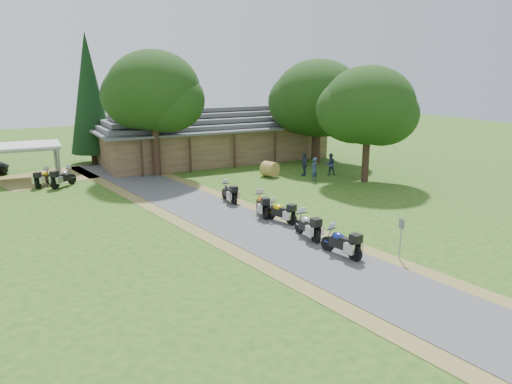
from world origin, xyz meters
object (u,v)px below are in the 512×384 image
lodge (213,133)px  motorcycle_row_d (262,204)px  motorcycle_row_e (229,192)px  motorcycle_carport_a (43,177)px  motorcycle_carport_b (63,177)px  motorcycle_row_c (281,211)px  motorcycle_row_a (341,241)px  carport (18,162)px  motorcycle_row_b (307,225)px  hay_bale (270,169)px

lodge → motorcycle_row_d: bearing=-104.7°
motorcycle_row_d → motorcycle_row_e: size_ratio=1.06×
motorcycle_row_d → motorcycle_row_e: 3.68m
motorcycle_carport_a → motorcycle_carport_b: motorcycle_carport_b is taller
lodge → motorcycle_row_c: lodge is taller
motorcycle_row_a → motorcycle_row_c: 5.69m
motorcycle_row_a → motorcycle_carport_b: 22.42m
carport → motorcycle_row_e: size_ratio=3.17×
motorcycle_row_d → motorcycle_carport_a: motorcycle_row_d is taller
motorcycle_row_c → motorcycle_row_a: bearing=157.4°
lodge → motorcycle_row_a: lodge is taller
carport → motorcycle_row_e: 17.70m
lodge → carport: lodge is taller
carport → motorcycle_row_d: 20.83m
lodge → motorcycle_row_d: 18.88m
motorcycle_row_d → motorcycle_carport_a: (-10.42, 13.91, -0.05)m
motorcycle_row_b → motorcycle_row_e: size_ratio=1.06×
motorcycle_row_b → lodge: bearing=-8.3°
hay_bale → motorcycle_row_d: bearing=-121.8°
lodge → motorcycle_row_b: 23.28m
motorcycle_row_a → motorcycle_row_c: size_ratio=1.08×
motorcycle_row_c → motorcycle_row_d: motorcycle_row_d is taller
carport → hay_bale: 19.27m
carport → motorcycle_row_c: carport is taller
motorcycle_row_a → motorcycle_carport_b: bearing=12.8°
motorcycle_row_b → motorcycle_row_c: motorcycle_row_b is taller
motorcycle_row_c → motorcycle_carport_a: motorcycle_carport_a is taller
carport → motorcycle_row_c: size_ratio=3.24×
lodge → motorcycle_row_a: size_ratio=10.36×
motorcycle_row_a → hay_bale: 17.40m
motorcycle_carport_b → lodge: bearing=-20.4°
carport → motorcycle_row_d: size_ratio=2.99×
lodge → motorcycle_row_d: lodge is taller
motorcycle_row_c → hay_bale: bearing=-47.2°
motorcycle_row_d → motorcycle_row_b: bearing=-163.9°
motorcycle_row_a → motorcycle_carport_a: (-10.50, 21.25, -0.05)m
motorcycle_row_a → hay_bale: (5.58, 16.48, -0.11)m
motorcycle_row_a → carport: bearing=14.5°
motorcycle_row_d → hay_bale: 10.75m
carport → hay_bale: (17.53, -7.98, -0.75)m
motorcycle_row_b → motorcycle_row_d: bearing=4.6°
motorcycle_row_e → hay_bale: (6.05, 5.48, -0.07)m
lodge → motorcycle_row_e: bearing=-109.5°
motorcycle_row_c → motorcycle_row_d: 1.68m
motorcycle_row_a → motorcycle_carport_b: motorcycle_carport_b is taller
carport → motorcycle_carport_b: size_ratio=2.90×
motorcycle_row_b → hay_bale: size_ratio=1.73×
carport → motorcycle_carport_b: 4.90m
motorcycle_row_d → motorcycle_row_c: bearing=-155.9°
motorcycle_row_c → motorcycle_row_d: size_ratio=0.92×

